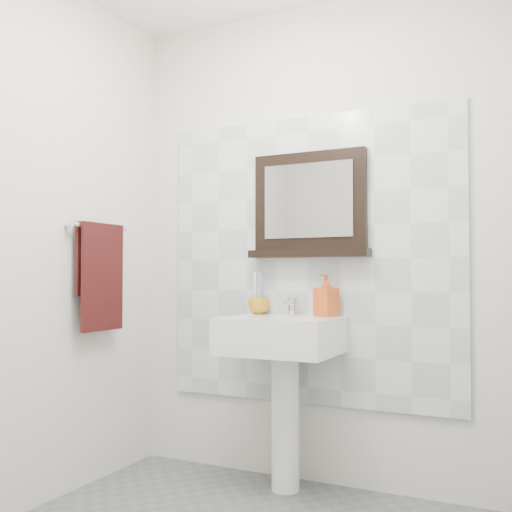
{
  "coord_description": "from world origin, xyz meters",
  "views": [
    {
      "loc": [
        1.13,
        -1.84,
        1.06
      ],
      "look_at": [
        -0.04,
        0.55,
        1.15
      ],
      "focal_mm": 42.0,
      "sensor_mm": 36.0,
      "label": 1
    }
  ],
  "objects": [
    {
      "name": "framed_mirror",
      "position": [
        0.02,
        1.06,
        1.42
      ],
      "size": [
        0.64,
        0.11,
        0.55
      ],
      "color": "black",
      "rests_on": "back_wall"
    },
    {
      "name": "towel_bar",
      "position": [
        -0.95,
        0.57,
        1.31
      ],
      "size": [
        0.07,
        0.4,
        0.03
      ],
      "color": "silver",
      "rests_on": "left_wall"
    },
    {
      "name": "right_wall",
      "position": [
        1.0,
        0.0,
        1.25
      ],
      "size": [
        0.01,
        2.2,
        2.5
      ],
      "primitive_type": "cube",
      "color": "silver",
      "rests_on": "ground"
    },
    {
      "name": "soap_dispenser",
      "position": [
        0.12,
        1.02,
        0.97
      ],
      "size": [
        0.12,
        0.13,
        0.21
      ],
      "primitive_type": "imported",
      "rotation": [
        0.0,
        0.0,
        -0.38
      ],
      "color": "red",
      "rests_on": "pedestal_sink"
    },
    {
      "name": "hand_towel",
      "position": [
        -0.94,
        0.57,
        1.1
      ],
      "size": [
        0.06,
        0.3,
        0.55
      ],
      "color": "#340F0E",
      "rests_on": "towel_bar"
    },
    {
      "name": "splashback",
      "position": [
        0.0,
        1.09,
        1.15
      ],
      "size": [
        1.6,
        0.02,
        1.5
      ],
      "primitive_type": "cube",
      "color": "silver",
      "rests_on": "back_wall"
    },
    {
      "name": "left_wall",
      "position": [
        -1.0,
        0.0,
        1.25
      ],
      "size": [
        0.01,
        2.2,
        2.5
      ],
      "primitive_type": "cube",
      "color": "silver",
      "rests_on": "ground"
    },
    {
      "name": "back_wall",
      "position": [
        0.0,
        1.1,
        1.25
      ],
      "size": [
        2.0,
        0.01,
        2.5
      ],
      "primitive_type": "cube",
      "color": "silver",
      "rests_on": "ground"
    },
    {
      "name": "toothbrush_cup",
      "position": [
        -0.25,
        1.02,
        0.9
      ],
      "size": [
        0.13,
        0.13,
        0.09
      ],
      "primitive_type": "imported",
      "rotation": [
        0.0,
        0.0,
        -0.13
      ],
      "color": "#B67C15",
      "rests_on": "pedestal_sink"
    },
    {
      "name": "pedestal_sink",
      "position": [
        -0.06,
        0.87,
        0.68
      ],
      "size": [
        0.55,
        0.44,
        0.96
      ],
      "color": "white",
      "rests_on": "ground"
    },
    {
      "name": "toothbrushes",
      "position": [
        -0.25,
        1.02,
        0.98
      ],
      "size": [
        0.05,
        0.04,
        0.21
      ],
      "color": "white",
      "rests_on": "toothbrush_cup"
    }
  ]
}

